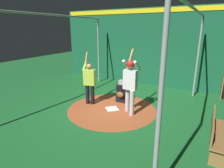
{
  "coord_description": "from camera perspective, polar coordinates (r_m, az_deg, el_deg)",
  "views": [
    {
      "loc": [
        5.5,
        3.03,
        2.83
      ],
      "look_at": [
        0.0,
        0.0,
        0.95
      ],
      "focal_mm": 30.17,
      "sensor_mm": 36.0,
      "label": 1
    }
  ],
  "objects": [
    {
      "name": "bat_rack",
      "position": [
        9.29,
        30.52,
        -0.28
      ],
      "size": [
        1.06,
        0.19,
        1.05
      ],
      "color": "olive",
      "rests_on": "ground"
    },
    {
      "name": "baseball_0",
      "position": [
        7.46,
        2.73,
        -5.28
      ],
      "size": [
        0.07,
        0.07,
        0.07
      ],
      "primitive_type": "sphere",
      "color": "white",
      "rests_on": "dirt_circle"
    },
    {
      "name": "batter",
      "position": [
        6.25,
        5.55,
        0.71
      ],
      "size": [
        0.68,
        0.49,
        2.16
      ],
      "color": "#B3B3B7",
      "rests_on": "ground"
    },
    {
      "name": "catcher",
      "position": [
        7.46,
        3.04,
        -2.73
      ],
      "size": [
        0.58,
        0.4,
        0.92
      ],
      "color": "black",
      "rests_on": "ground"
    },
    {
      "name": "cage_frame",
      "position": [
        6.3,
        -0.0,
        11.87
      ],
      "size": [
        5.86,
        4.89,
        3.32
      ],
      "color": "gray",
      "rests_on": "ground"
    },
    {
      "name": "bench",
      "position": [
        5.24,
        29.12,
        -12.79
      ],
      "size": [
        1.56,
        0.36,
        0.85
      ],
      "color": "olive",
      "rests_on": "ground"
    },
    {
      "name": "home_plate",
      "position": [
        6.89,
        -0.0,
        -7.5
      ],
      "size": [
        0.59,
        0.59,
        0.01
      ],
      "primitive_type": "cube",
      "rotation": [
        0.0,
        0.0,
        0.79
      ],
      "color": "white",
      "rests_on": "dirt_circle"
    },
    {
      "name": "visitor",
      "position": [
        7.12,
        -6.83,
        0.87
      ],
      "size": [
        0.54,
        0.57,
        1.95
      ],
      "rotation": [
        0.0,
        0.0,
        0.27
      ],
      "color": "black",
      "rests_on": "ground"
    },
    {
      "name": "ground_plane",
      "position": [
        6.89,
        -0.0,
        -7.59
      ],
      "size": [
        25.71,
        25.71,
        0.0
      ],
      "primitive_type": "plane",
      "color": "#195B28"
    },
    {
      "name": "baseball_1",
      "position": [
        7.26,
        4.52,
        -5.96
      ],
      "size": [
        0.07,
        0.07,
        0.07
      ],
      "primitive_type": "sphere",
      "color": "white",
      "rests_on": "dirt_circle"
    },
    {
      "name": "back_wall",
      "position": [
        9.76,
        10.81,
        10.87
      ],
      "size": [
        0.23,
        9.71,
        3.76
      ],
      "color": "#145133",
      "rests_on": "ground"
    },
    {
      "name": "dirt_circle",
      "position": [
        6.89,
        -0.0,
        -7.57
      ],
      "size": [
        3.2,
        3.2,
        0.01
      ],
      "primitive_type": "cylinder",
      "color": "#9E4C28",
      "rests_on": "ground"
    }
  ]
}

